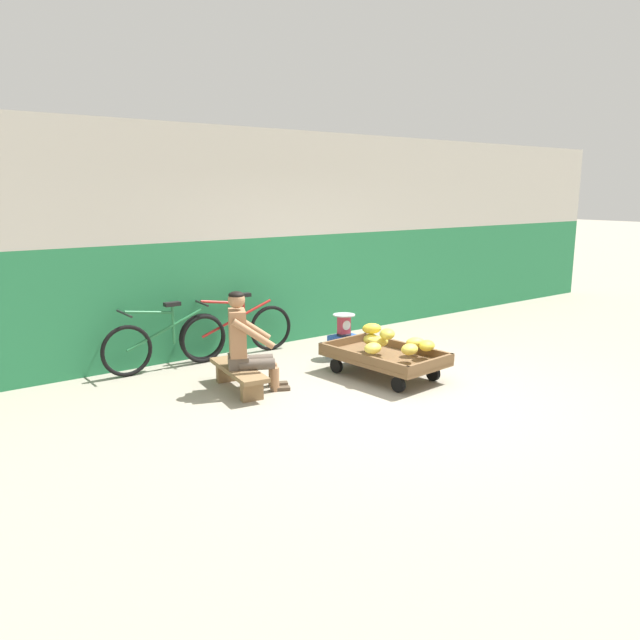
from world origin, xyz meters
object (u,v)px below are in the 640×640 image
(banana_cart, at_px, (384,358))
(vendor_seated, at_px, (246,342))
(bicycle_far_left, at_px, (237,330))
(bicycle_near_left, at_px, (166,342))
(shopping_bag, at_px, (371,355))
(plastic_crate, at_px, (344,346))
(weighing_scale, at_px, (344,324))
(low_bench, at_px, (239,374))

(banana_cart, distance_m, vendor_seated, 1.72)
(vendor_seated, distance_m, bicycle_far_left, 1.55)
(vendor_seated, bearing_deg, bicycle_far_left, 64.31)
(bicycle_near_left, relative_size, bicycle_far_left, 1.00)
(bicycle_near_left, bearing_deg, vendor_seated, -73.72)
(bicycle_near_left, bearing_deg, shopping_bag, -30.98)
(plastic_crate, distance_m, weighing_scale, 0.30)
(bicycle_near_left, xyz_separation_m, shopping_bag, (2.24, -1.35, -0.23))
(banana_cart, height_order, bicycle_near_left, bicycle_near_left)
(bicycle_near_left, bearing_deg, banana_cart, -43.57)
(weighing_scale, xyz_separation_m, bicycle_near_left, (-2.16, 0.89, -0.10))
(banana_cart, distance_m, shopping_bag, 0.61)
(plastic_crate, bearing_deg, vendor_seated, -166.20)
(banana_cart, distance_m, bicycle_near_left, 2.73)
(low_bench, relative_size, bicycle_near_left, 0.68)
(low_bench, relative_size, bicycle_far_left, 0.68)
(plastic_crate, relative_size, bicycle_far_left, 0.22)
(shopping_bag, bearing_deg, bicycle_near_left, 149.02)
(low_bench, distance_m, shopping_bag, 1.94)
(bicycle_near_left, distance_m, shopping_bag, 2.62)
(banana_cart, height_order, plastic_crate, banana_cart)
(plastic_crate, height_order, bicycle_near_left, bicycle_near_left)
(low_bench, bearing_deg, vendor_seated, -25.76)
(low_bench, height_order, vendor_seated, vendor_seated)
(banana_cart, height_order, low_bench, banana_cart)
(low_bench, xyz_separation_m, plastic_crate, (1.85, 0.40, -0.05))
(plastic_crate, bearing_deg, banana_cart, -100.41)
(plastic_crate, distance_m, bicycle_near_left, 2.34)
(shopping_bag, bearing_deg, banana_cart, -116.24)
(banana_cart, xyz_separation_m, low_bench, (-1.67, 0.60, -0.04))
(shopping_bag, bearing_deg, low_bench, 178.15)
(bicycle_far_left, bearing_deg, shopping_bag, -49.75)
(vendor_seated, bearing_deg, low_bench, 154.24)
(plastic_crate, relative_size, shopping_bag, 1.50)
(vendor_seated, relative_size, plastic_crate, 3.17)
(bicycle_far_left, bearing_deg, low_bench, -118.97)
(bicycle_far_left, bearing_deg, plastic_crate, -40.45)
(low_bench, height_order, bicycle_far_left, bicycle_far_left)
(low_bench, height_order, bicycle_near_left, bicycle_near_left)
(banana_cart, height_order, vendor_seated, vendor_seated)
(banana_cart, relative_size, plastic_crate, 4.20)
(weighing_scale, relative_size, bicycle_far_left, 0.18)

